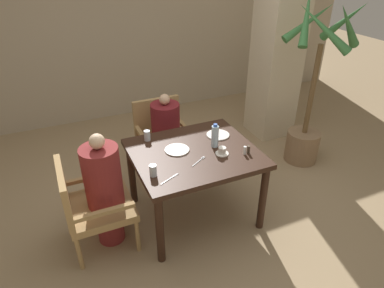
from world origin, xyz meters
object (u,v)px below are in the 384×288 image
chair_left_side (90,204)px  glass_tall_near (147,136)px  diner_in_left_chair (105,189)px  teacup_with_saucer (222,151)px  potted_palm (309,108)px  glass_tall_mid (153,170)px  plate_main_left (218,135)px  water_bottle (215,136)px  chair_far_side (162,135)px  diner_in_far_chair (166,135)px  plate_main_right (177,150)px

chair_left_side → glass_tall_near: 0.83m
diner_in_left_chair → glass_tall_near: size_ratio=10.85×
diner_in_left_chair → teacup_with_saucer: (1.06, -0.15, 0.21)m
potted_palm → glass_tall_mid: potted_palm is taller
glass_tall_near → plate_main_left: bearing=-16.0°
potted_palm → glass_tall_mid: size_ratio=20.01×
water_bottle → plate_main_left: bearing=54.0°
diner_in_left_chair → plate_main_left: 1.21m
potted_palm → glass_tall_mid: (-2.13, -0.60, 0.08)m
chair_far_side → potted_palm: potted_palm is taller
diner_in_left_chair → glass_tall_mid: bearing=-29.6°
chair_left_side → potted_palm: 2.69m
chair_far_side → potted_palm: 1.77m
chair_left_side → glass_tall_near: size_ratio=8.28×
chair_left_side → potted_palm: size_ratio=0.41×
diner_in_far_chair → water_bottle: 0.87m
chair_left_side → teacup_with_saucer: bearing=-6.9°
chair_left_side → diner_in_far_chair: (0.99, 0.78, 0.06)m
potted_palm → glass_tall_near: (-2.00, -0.01, 0.08)m
diner_in_left_chair → teacup_with_saucer: diner_in_left_chair is taller
chair_far_side → plate_main_left: 0.86m
potted_palm → chair_far_side: bearing=162.1°
chair_far_side → teacup_with_saucer: size_ratio=6.91×
chair_far_side → teacup_with_saucer: bearing=-78.7°
chair_left_side → glass_tall_near: bearing=29.5°
water_bottle → glass_tall_near: 0.66m
plate_main_right → chair_left_side: bearing=-174.8°
chair_far_side → diner_in_far_chair: size_ratio=0.83×
diner_in_left_chair → water_bottle: size_ratio=4.77×
diner_in_left_chair → glass_tall_near: bearing=35.9°
chair_left_side → water_bottle: size_ratio=3.64×
diner_in_far_chair → plate_main_right: diner_in_far_chair is taller
diner_in_left_chair → plate_main_right: 0.73m
plate_main_right → teacup_with_saucer: 0.42m
chair_left_side → plate_main_right: size_ratio=3.71×
plate_main_right → plate_main_left: bearing=12.0°
plate_main_right → water_bottle: size_ratio=0.98×
diner_in_far_chair → glass_tall_near: 0.59m
chair_left_side → glass_tall_near: same height
plate_main_right → teacup_with_saucer: (0.35, -0.22, 0.02)m
plate_main_left → plate_main_right: bearing=-168.0°
plate_main_right → teacup_with_saucer: bearing=-32.5°
diner_in_far_chair → chair_far_side: bearing=90.0°
chair_left_side → plate_main_right: (0.85, 0.08, 0.29)m
potted_palm → chair_left_side: bearing=-171.9°
chair_left_side → diner_in_left_chair: bearing=0.0°
chair_left_side → plate_main_left: 1.37m
plate_main_left → glass_tall_near: bearing=164.0°
diner_in_far_chair → water_bottle: diner_in_far_chair is taller
plate_main_right → glass_tall_mid: (-0.33, -0.29, 0.05)m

